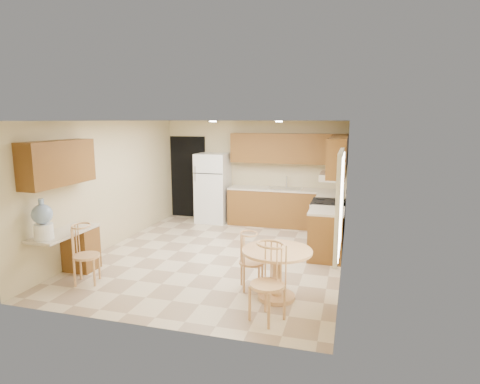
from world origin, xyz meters
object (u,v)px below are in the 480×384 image
(dining_table, at_px, (277,267))
(chair_table_b, at_px, (266,278))
(chair_table_a, at_px, (250,257))
(refrigerator, at_px, (213,188))
(chair_desk, at_px, (82,250))
(water_crock, at_px, (43,221))
(stove, at_px, (327,223))

(dining_table, xyz_separation_m, chair_table_b, (0.00, -0.74, 0.13))
(chair_table_a, bearing_deg, refrigerator, -176.27)
(chair_table_b, distance_m, chair_desk, 2.98)
(chair_table_b, bearing_deg, chair_desk, 19.87)
(dining_table, height_order, chair_table_a, chair_table_a)
(chair_desk, xyz_separation_m, water_crock, (-0.45, -0.25, 0.49))
(chair_desk, bearing_deg, dining_table, 76.21)
(chair_table_a, bearing_deg, dining_table, 45.37)
(stove, xyz_separation_m, water_crock, (-3.92, -3.30, 0.58))
(dining_table, bearing_deg, stove, 79.08)
(stove, distance_m, dining_table, 2.77)
(stove, bearing_deg, chair_desk, -138.71)
(chair_desk, bearing_deg, water_crock, -81.28)
(chair_table_b, bearing_deg, refrigerator, -35.52)
(chair_desk, relative_size, water_crock, 1.50)
(refrigerator, bearing_deg, stove, -22.99)
(chair_table_b, bearing_deg, water_crock, 25.07)
(refrigerator, distance_m, chair_desk, 4.32)
(refrigerator, relative_size, chair_table_a, 1.98)
(chair_table_a, bearing_deg, stove, 136.24)
(stove, bearing_deg, water_crock, -139.94)
(dining_table, distance_m, chair_table_a, 0.46)
(chair_table_a, distance_m, chair_desk, 2.57)
(dining_table, bearing_deg, chair_table_b, -90.00)
(water_crock, bearing_deg, chair_desk, 28.92)
(chair_table_b, bearing_deg, chair_table_a, -37.00)
(refrigerator, height_order, chair_desk, refrigerator)
(refrigerator, bearing_deg, dining_table, -59.18)
(chair_desk, bearing_deg, stove, 111.08)
(dining_table, relative_size, chair_desk, 1.07)
(refrigerator, distance_m, chair_table_a, 4.25)
(refrigerator, height_order, water_crock, refrigerator)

